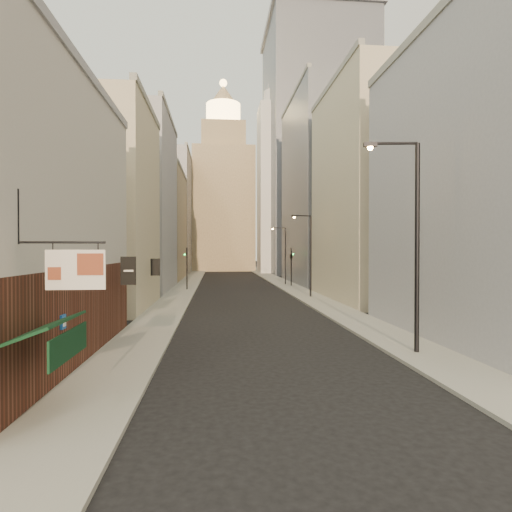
{
  "coord_description": "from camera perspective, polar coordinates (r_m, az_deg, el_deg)",
  "views": [
    {
      "loc": [
        -2.65,
        -9.12,
        4.68
      ],
      "look_at": [
        -0.02,
        19.19,
        4.3
      ],
      "focal_mm": 30.0,
      "sensor_mm": 36.0,
      "label": 1
    }
  ],
  "objects": [
    {
      "name": "clock_tower",
      "position": [
        101.96,
        -4.37,
        8.06
      ],
      "size": [
        14.0,
        14.0,
        44.9
      ],
      "color": "#917A55",
      "rests_on": "ground"
    },
    {
      "name": "left_bldg_grey",
      "position": [
        52.24,
        -15.69,
        6.58
      ],
      "size": [
        8.0,
        16.0,
        20.0
      ],
      "primitive_type": "cube",
      "color": "#96959B",
      "rests_on": "ground"
    },
    {
      "name": "left_bldg_tan",
      "position": [
        69.85,
        -13.02,
        3.88
      ],
      "size": [
        8.0,
        18.0,
        17.0
      ],
      "primitive_type": "cube",
      "color": "#917A55",
      "rests_on": "ground"
    },
    {
      "name": "streetlamp_far",
      "position": [
        57.24,
        3.74,
        0.51
      ],
      "size": [
        2.03,
        0.44,
        7.76
      ],
      "rotation": [
        0.0,
        0.0,
        -0.14
      ],
      "color": "black",
      "rests_on": "ground"
    },
    {
      "name": "ground",
      "position": [
        10.59,
        10.85,
        -25.51
      ],
      "size": [
        360.0,
        360.0,
        0.0
      ],
      "primitive_type": "plane",
      "color": "black",
      "rests_on": "ground"
    },
    {
      "name": "white_tower",
      "position": [
        89.12,
        2.97,
        9.75
      ],
      "size": [
        8.0,
        8.0,
        41.5
      ],
      "color": "silver",
      "rests_on": "ground"
    },
    {
      "name": "streetlamp_mid",
      "position": [
        42.1,
        7.04,
        0.68
      ],
      "size": [
        2.08,
        0.7,
        8.1
      ],
      "rotation": [
        0.0,
        0.0,
        0.26
      ],
      "color": "black",
      "rests_on": "ground"
    },
    {
      "name": "highrise",
      "position": [
        91.95,
        8.06,
        13.94
      ],
      "size": [
        21.0,
        23.0,
        51.2
      ],
      "color": "gray",
      "rests_on": "ground"
    },
    {
      "name": "near_building_left",
      "position": [
        19.99,
        -30.04,
        4.49
      ],
      "size": [
        8.3,
        23.04,
        12.3
      ],
      "color": "brown",
      "rests_on": "ground"
    },
    {
      "name": "streetlamp_near",
      "position": [
        20.25,
        20.04,
        2.82
      ],
      "size": [
        2.49,
        0.48,
        9.5
      ],
      "rotation": [
        0.0,
        0.0,
        -0.11
      ],
      "color": "black",
      "rests_on": "ground"
    },
    {
      "name": "traffic_light_right",
      "position": [
        54.9,
        4.73,
        -0.16
      ],
      "size": [
        0.62,
        0.58,
        5.0
      ],
      "rotation": [
        0.0,
        0.0,
        3.11
      ],
      "color": "black",
      "rests_on": "ground"
    },
    {
      "name": "sidewalk_right",
      "position": [
        64.93,
        2.82,
        -3.3
      ],
      "size": [
        3.0,
        140.0,
        0.15
      ],
      "primitive_type": "cube",
      "color": "#9B9A8B",
      "rests_on": "ground"
    },
    {
      "name": "traffic_light_left",
      "position": [
        50.22,
        -9.2,
        -0.47
      ],
      "size": [
        0.57,
        0.48,
        5.0
      ],
      "rotation": [
        0.0,
        0.0,
        3.28
      ],
      "color": "black",
      "rests_on": "ground"
    },
    {
      "name": "sidewalk_left",
      "position": [
        64.4,
        -8.73,
        -3.35
      ],
      "size": [
        3.0,
        140.0,
        0.15
      ],
      "primitive_type": "cube",
      "color": "#9B9A8B",
      "rests_on": "ground"
    },
    {
      "name": "right_bldg_grey",
      "position": [
        25.91,
        29.5,
        8.02
      ],
      "size": [
        8.0,
        16.0,
        16.0
      ],
      "primitive_type": "cube",
      "color": "#96959B",
      "rests_on": "ground"
    },
    {
      "name": "left_bldg_beige",
      "position": [
        36.49,
        -20.23,
        5.93
      ],
      "size": [
        8.0,
        12.0,
        16.0
      ],
      "primitive_type": "cube",
      "color": "#BFB18D",
      "rests_on": "ground"
    },
    {
      "name": "right_bldg_wingrid",
      "position": [
        61.47,
        8.63,
        8.53
      ],
      "size": [
        8.0,
        20.0,
        26.0
      ],
      "primitive_type": "cube",
      "color": "gray",
      "rests_on": "ground"
    },
    {
      "name": "right_bldg_beige",
      "position": [
        42.11,
        15.26,
        7.99
      ],
      "size": [
        8.0,
        16.0,
        20.0
      ],
      "primitive_type": "cube",
      "color": "#BFB18D",
      "rests_on": "ground"
    },
    {
      "name": "left_bldg_wingrid",
      "position": [
        89.9,
        -11.3,
        5.42
      ],
      "size": [
        8.0,
        20.0,
        24.0
      ],
      "primitive_type": "cube",
      "color": "gray",
      "rests_on": "ground"
    }
  ]
}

